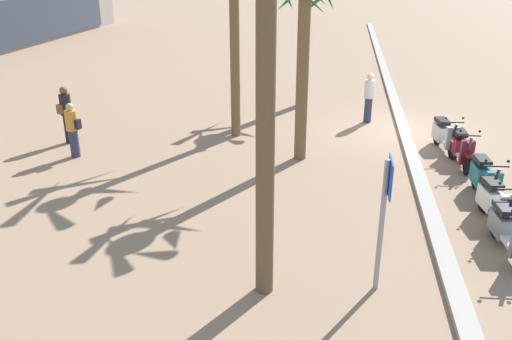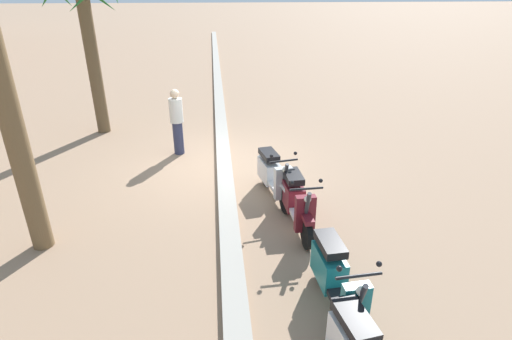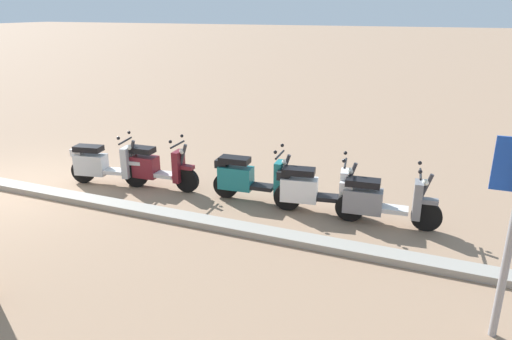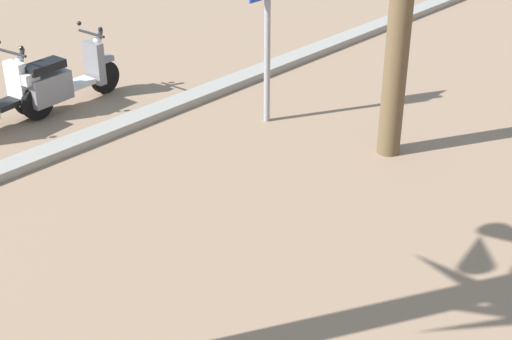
# 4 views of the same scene
# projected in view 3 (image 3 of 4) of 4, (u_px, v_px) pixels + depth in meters

# --- Properties ---
(ground_plane) EXTENTS (200.00, 200.00, 0.00)m
(ground_plane) POSITION_uv_depth(u_px,v_px,m) (9.00, 189.00, 10.08)
(ground_plane) COLOR #93755B
(curb_strip) EXTENTS (60.00, 0.36, 0.12)m
(curb_strip) POSITION_uv_depth(u_px,v_px,m) (10.00, 186.00, 10.10)
(curb_strip) COLOR gray
(curb_strip) RESTS_ON ground
(scooter_grey_second_in_line) EXTENTS (1.84, 0.56, 1.17)m
(scooter_grey_second_in_line) POSITION_uv_depth(u_px,v_px,m) (380.00, 201.00, 8.29)
(scooter_grey_second_in_line) COLOR black
(scooter_grey_second_in_line) RESTS_ON ground
(scooter_white_tail_end) EXTENTS (1.74, 0.62, 1.17)m
(scooter_white_tail_end) POSITION_uv_depth(u_px,v_px,m) (313.00, 189.00, 8.79)
(scooter_white_tail_end) COLOR black
(scooter_white_tail_end) RESTS_ON ground
(scooter_teal_far_back) EXTENTS (1.83, 0.56, 1.17)m
(scooter_teal_far_back) POSITION_uv_depth(u_px,v_px,m) (249.00, 178.00, 9.34)
(scooter_teal_far_back) COLOR black
(scooter_teal_far_back) RESTS_ON ground
(scooter_maroon_mid_front) EXTENTS (1.80, 0.56, 1.17)m
(scooter_maroon_mid_front) POSITION_uv_depth(u_px,v_px,m) (153.00, 167.00, 10.02)
(scooter_maroon_mid_front) COLOR black
(scooter_maroon_mid_front) RESTS_ON ground
(scooter_silver_lead_nearest) EXTENTS (1.77, 0.66, 1.17)m
(scooter_silver_lead_nearest) POSITION_uv_depth(u_px,v_px,m) (102.00, 164.00, 10.21)
(scooter_silver_lead_nearest) COLOR black
(scooter_silver_lead_nearest) RESTS_ON ground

